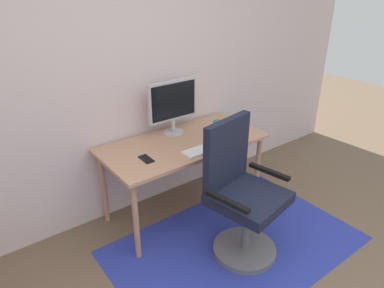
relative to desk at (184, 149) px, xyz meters
name	(u,v)px	position (x,y,z in m)	size (l,w,h in m)	color
wall_back	(100,71)	(-0.50, 0.41, 0.67)	(6.00, 0.10, 2.60)	silver
area_rug	(235,245)	(0.04, -0.64, -0.63)	(1.94, 1.26, 0.01)	#2C39A5
desk	(184,149)	(0.00, 0.00, 0.00)	(1.41, 0.68, 0.70)	tan
monitor	(173,103)	(0.03, 0.20, 0.35)	(0.48, 0.18, 0.48)	#B2B2B7
keyboard	(207,148)	(0.06, -0.24, 0.08)	(0.43, 0.13, 0.02)	white
computer_mouse	(232,138)	(0.34, -0.23, 0.09)	(0.06, 0.10, 0.03)	white
coffee_cup	(217,126)	(0.38, 0.00, 0.12)	(0.08, 0.08, 0.09)	#0D6982
cell_phone	(146,159)	(-0.42, -0.09, 0.07)	(0.07, 0.14, 0.01)	black
office_chair	(241,199)	(0.03, -0.68, -0.16)	(0.63, 0.58, 1.07)	slate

